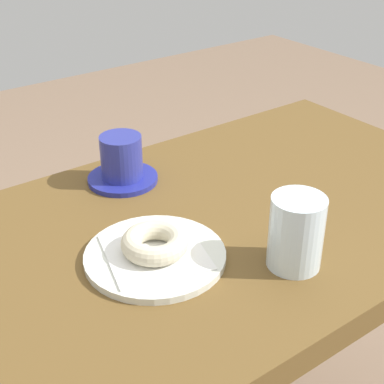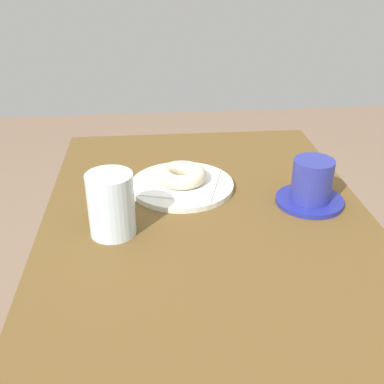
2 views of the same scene
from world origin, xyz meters
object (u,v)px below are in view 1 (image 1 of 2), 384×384
donut_sugar_ring (155,243)px  water_glass (296,232)px  coffee_cup (122,162)px  plate_sugar_ring (155,256)px

donut_sugar_ring → water_glass: 0.21m
donut_sugar_ring → coffee_cup: (-0.09, -0.24, 0.01)m
plate_sugar_ring → donut_sugar_ring: (0.00, 0.00, 0.02)m
donut_sugar_ring → coffee_cup: 0.26m
water_glass → coffee_cup: (0.07, -0.37, -0.02)m
water_glass → coffee_cup: size_ratio=0.86×
coffee_cup → donut_sugar_ring: bearing=70.3°
water_glass → plate_sugar_ring: bearing=-39.8°
plate_sugar_ring → coffee_cup: (-0.09, -0.24, 0.03)m
water_glass → coffee_cup: water_glass is taller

